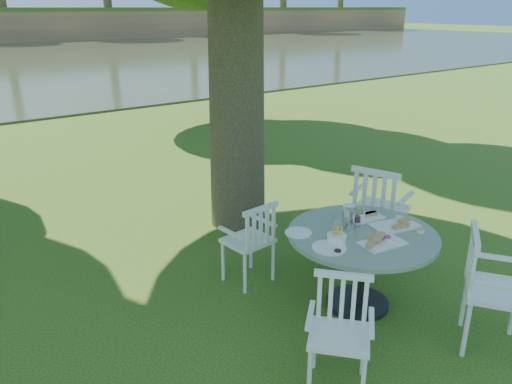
% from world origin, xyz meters
% --- Properties ---
extents(ground, '(140.00, 140.00, 0.00)m').
position_xyz_m(ground, '(0.00, 0.00, 0.00)').
color(ground, '#23430D').
rests_on(ground, ground).
extents(table, '(1.28, 1.28, 0.72)m').
position_xyz_m(table, '(0.35, -0.87, 0.57)').
color(table, black).
rests_on(table, ground).
extents(chair_ne, '(0.62, 0.64, 1.01)m').
position_xyz_m(chair_ne, '(1.18, -0.33, 0.60)').
color(chair_ne, white).
rests_on(chair_ne, ground).
extents(chair_nw, '(0.45, 0.43, 0.83)m').
position_xyz_m(chair_nw, '(-0.18, -0.00, 0.49)').
color(chair_nw, white).
rests_on(chair_nw, ground).
extents(chair_sw, '(0.56, 0.56, 0.81)m').
position_xyz_m(chair_sw, '(-0.49, -1.44, 0.48)').
color(chair_sw, white).
rests_on(chair_sw, ground).
extents(chair_se, '(0.65, 0.64, 0.95)m').
position_xyz_m(chair_se, '(0.70, -1.80, 0.56)').
color(chair_se, white).
rests_on(chair_se, ground).
extents(tableware, '(1.13, 0.82, 0.22)m').
position_xyz_m(tableware, '(0.32, -0.80, 0.76)').
color(tableware, white).
rests_on(tableware, table).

